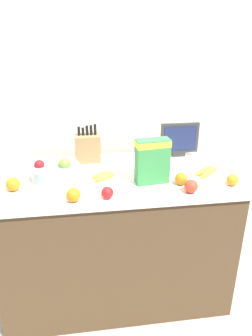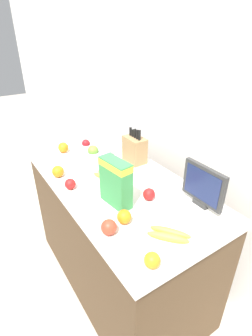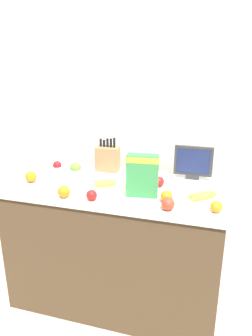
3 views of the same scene
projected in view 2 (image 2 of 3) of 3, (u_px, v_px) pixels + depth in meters
ground_plane at (118, 277)px, 2.14m from camera, size 14.00×14.00×0.00m
wall_back at (188, 109)px, 1.79m from camera, size 9.00×0.06×2.60m
counter at (117, 234)px, 1.92m from camera, size 1.48×0.74×0.92m
knife_block at (135, 149)px, 1.88m from camera, size 0.17×0.11×0.29m
small_monitor at (203, 186)px, 1.40m from camera, size 0.27×0.03×0.24m
cereal_box at (116, 181)px, 1.41m from camera, size 0.21×0.10×0.27m
fruit_bowl at (92, 153)px, 1.94m from camera, size 0.29×0.29×0.14m
banana_bunch_left at (106, 175)px, 1.72m from camera, size 0.17×0.14×0.04m
banana_bunch_right at (169, 235)px, 1.23m from camera, size 0.20×0.18×0.04m
apple_rightmost at (70, 184)px, 1.59m from camera, size 0.07×0.07×0.07m
apple_rear at (149, 194)px, 1.49m from camera, size 0.07×0.07×0.07m
apple_by_knife_block at (109, 227)px, 1.25m from camera, size 0.08×0.08×0.08m
orange_mid_right at (152, 260)px, 1.08m from camera, size 0.07×0.07×0.07m
orange_back_center at (58, 171)px, 1.72m from camera, size 0.08×0.08×0.08m
orange_front_left at (124, 217)px, 1.32m from camera, size 0.07×0.07×0.07m
orange_front_right at (63, 148)px, 2.05m from camera, size 0.08×0.08×0.08m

